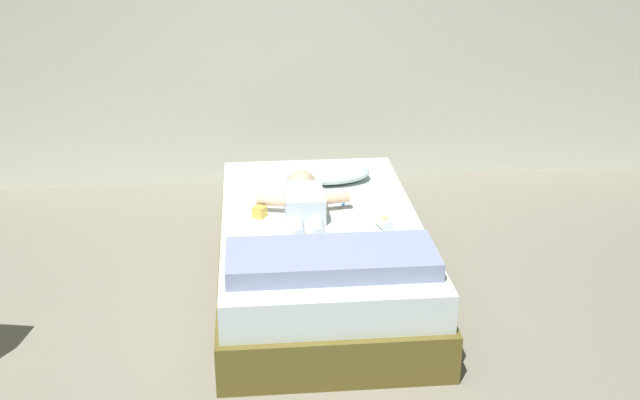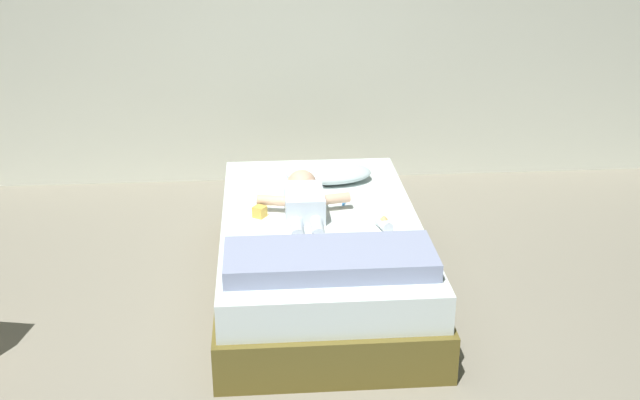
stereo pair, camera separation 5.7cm
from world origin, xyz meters
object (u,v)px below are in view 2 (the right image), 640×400
pillow (328,173)px  toy_block (260,212)px  baby (304,199)px  bed (320,254)px  toothbrush (346,199)px  baby_bottle (384,223)px

pillow → toy_block: size_ratio=6.13×
baby → toy_block: bearing=-166.3°
bed → pillow: bearing=80.3°
toothbrush → bed: bearing=-126.7°
toy_block → pillow: bearing=50.8°
baby → toy_block: size_ratio=7.71×
toothbrush → baby_bottle: (0.16, -0.40, 0.02)m
toothbrush → baby: bearing=-151.8°
baby → toothbrush: baby is taller
baby → toy_block: 0.25m
pillow → baby: baby is taller
baby → toothbrush: 0.29m
pillow → toy_block: pillow is taller
bed → baby: size_ratio=2.97×
bed → baby: baby is taller
pillow → toy_block: (-0.42, -0.51, -0.02)m
bed → baby_bottle: 0.45m
pillow → toothbrush: pillow is taller
bed → toy_block: 0.41m
toothbrush → toy_block: bearing=-158.6°
bed → pillow: (0.09, 0.54, 0.27)m
toy_block → baby_bottle: bearing=-18.1°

